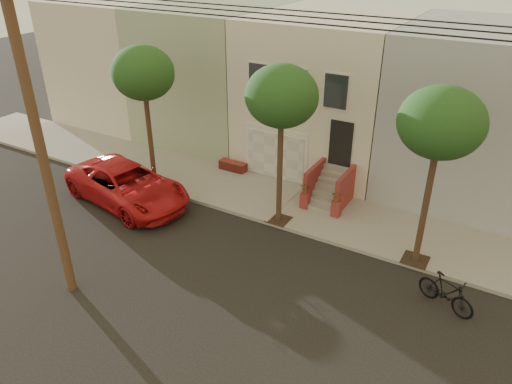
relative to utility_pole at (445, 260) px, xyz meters
The scene contains 9 objects.
ground 10.06m from the utility_pole, 158.20° to the left, with size 90.00×90.00×0.00m, color black.
sidewalk 12.78m from the utility_pole, 133.10° to the left, with size 40.00×3.70×0.15m, color gray.
house_row 16.53m from the utility_pole, 119.07° to the left, with size 33.10×11.70×7.00m.
tree_left 15.25m from the utility_pole, 152.26° to the left, with size 2.70×2.57×6.30m.
tree_mid 9.97m from the utility_pole, 134.59° to the left, with size 2.70×2.57×6.30m.
tree_right 7.26m from the utility_pole, 101.93° to the left, with size 2.70×2.57×6.30m.
utility_pole is the anchor object (origin of this frame).
pickup_truck 15.13m from the utility_pole, 158.39° to the left, with size 2.81×6.08×1.69m, color red.
motorcycle 6.97m from the utility_pole, 91.69° to the left, with size 0.55×1.94×1.17m, color black.
Camera 1 is at (8.59, -11.03, 10.37)m, focal length 33.79 mm.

